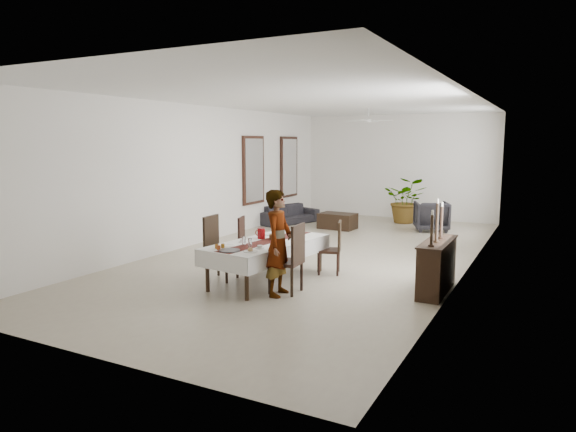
{
  "coord_description": "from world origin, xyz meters",
  "views": [
    {
      "loc": [
        4.33,
        -9.78,
        2.35
      ],
      "look_at": [
        0.16,
        -1.75,
        1.05
      ],
      "focal_mm": 32.0,
      "sensor_mm": 36.0,
      "label": 1
    }
  ],
  "objects_px": {
    "dining_table_top": "(267,243)",
    "woman": "(278,243)",
    "sideboard_body": "(437,267)",
    "sofa": "(289,214)",
    "red_pitcher": "(261,233)"
  },
  "relations": [
    {
      "from": "dining_table_top",
      "to": "woman",
      "type": "relative_size",
      "value": 1.33
    },
    {
      "from": "sideboard_body",
      "to": "sofa",
      "type": "relative_size",
      "value": 0.72
    },
    {
      "from": "woman",
      "to": "sideboard_body",
      "type": "relative_size",
      "value": 1.23
    },
    {
      "from": "sideboard_body",
      "to": "woman",
      "type": "bearing_deg",
      "value": -149.08
    },
    {
      "from": "sideboard_body",
      "to": "red_pitcher",
      "type": "bearing_deg",
      "value": -170.05
    },
    {
      "from": "sideboard_body",
      "to": "sofa",
      "type": "bearing_deg",
      "value": 135.9
    },
    {
      "from": "red_pitcher",
      "to": "sofa",
      "type": "height_order",
      "value": "red_pitcher"
    },
    {
      "from": "woman",
      "to": "dining_table_top",
      "type": "bearing_deg",
      "value": 36.24
    },
    {
      "from": "red_pitcher",
      "to": "sofa",
      "type": "bearing_deg",
      "value": 112.78
    },
    {
      "from": "dining_table_top",
      "to": "red_pitcher",
      "type": "height_order",
      "value": "red_pitcher"
    },
    {
      "from": "dining_table_top",
      "to": "sofa",
      "type": "height_order",
      "value": "dining_table_top"
    },
    {
      "from": "dining_table_top",
      "to": "red_pitcher",
      "type": "relative_size",
      "value": 12.0
    },
    {
      "from": "dining_table_top",
      "to": "sideboard_body",
      "type": "relative_size",
      "value": 1.64
    },
    {
      "from": "dining_table_top",
      "to": "sideboard_body",
      "type": "xyz_separation_m",
      "value": [
        2.7,
        0.67,
        -0.26
      ]
    },
    {
      "from": "sideboard_body",
      "to": "dining_table_top",
      "type": "bearing_deg",
      "value": -165.96
    }
  ]
}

